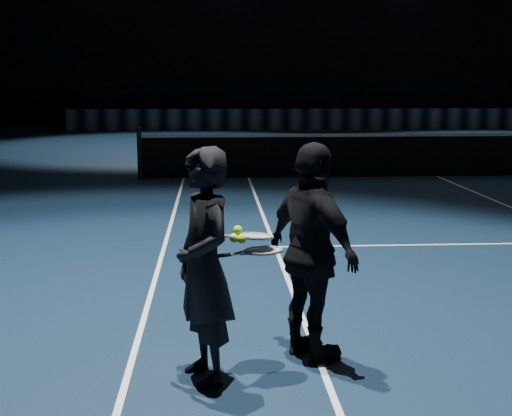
{
  "coord_description": "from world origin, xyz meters",
  "views": [
    {
      "loc": [
        -4.88,
        -15.01,
        2.03
      ],
      "look_at": [
        -4.58,
        -10.19,
        1.17
      ],
      "focal_mm": 50.0,
      "sensor_mm": 36.0,
      "label": 1
    }
  ],
  "objects": [
    {
      "name": "net_post_left",
      "position": [
        -6.4,
        0.0,
        0.55
      ],
      "size": [
        0.1,
        0.1,
        1.1
      ],
      "primitive_type": "cylinder",
      "color": "black",
      "rests_on": "floor"
    },
    {
      "name": "tennis_balls",
      "position": [
        -4.71,
        -10.23,
        0.99
      ],
      "size": [
        0.12,
        0.1,
        0.12
      ],
      "primitive_type": null,
      "color": "#9FCA2A",
      "rests_on": "racket_upper"
    },
    {
      "name": "court_lines",
      "position": [
        0.0,
        0.0,
        0.0
      ],
      "size": [
        10.98,
        23.78,
        0.01
      ],
      "primitive_type": null,
      "color": "white",
      "rests_on": "floor"
    },
    {
      "name": "sponsor_backdrop",
      "position": [
        0.0,
        15.5,
        0.45
      ],
      "size": [
        22.0,
        0.15,
        0.9
      ],
      "primitive_type": "cube",
      "color": "black",
      "rests_on": "floor"
    },
    {
      "name": "player_b",
      "position": [
        -4.16,
        -10.01,
        0.8
      ],
      "size": [
        0.82,
        1.01,
        1.61
      ],
      "primitive_type": "imported",
      "rotation": [
        0.0,
        0.0,
        2.1
      ],
      "color": "black",
      "rests_on": "floor"
    },
    {
      "name": "wall_back",
      "position": [
        0.0,
        18.0,
        5.0
      ],
      "size": [
        30.0,
        0.0,
        30.0
      ],
      "primitive_type": "plane",
      "rotation": [
        1.57,
        0.0,
        0.0
      ],
      "color": "black",
      "rests_on": "ground"
    },
    {
      "name": "racket_lower",
      "position": [
        -4.53,
        -10.16,
        0.86
      ],
      "size": [
        0.71,
        0.47,
        0.03
      ],
      "primitive_type": null,
      "rotation": [
        0.0,
        0.0,
        0.4
      ],
      "color": "black",
      "rests_on": "player_a"
    },
    {
      "name": "racket_upper",
      "position": [
        -4.59,
        -10.15,
        0.96
      ],
      "size": [
        0.71,
        0.5,
        0.1
      ],
      "primitive_type": null,
      "rotation": [
        0.0,
        0.1,
        0.47
      ],
      "color": "black",
      "rests_on": "player_b"
    },
    {
      "name": "net_mesh",
      "position": [
        0.0,
        0.0,
        0.45
      ],
      "size": [
        12.8,
        0.02,
        0.86
      ],
      "primitive_type": "cube",
      "color": "black",
      "rests_on": "floor"
    },
    {
      "name": "floor",
      "position": [
        0.0,
        0.0,
        0.0
      ],
      "size": [
        36.0,
        36.0,
        0.0
      ],
      "primitive_type": "plane",
      "color": "black",
      "rests_on": "ground"
    },
    {
      "name": "net_tape",
      "position": [
        0.0,
        0.0,
        0.92
      ],
      "size": [
        12.8,
        0.03,
        0.07
      ],
      "primitive_type": "cube",
      "color": "white",
      "rests_on": "net_mesh"
    },
    {
      "name": "player_a",
      "position": [
        -4.94,
        -10.34,
        0.8
      ],
      "size": [
        0.58,
        0.69,
        1.61
      ],
      "primitive_type": "imported",
      "rotation": [
        0.0,
        0.0,
        -1.17
      ],
      "color": "black",
      "rests_on": "floor"
    }
  ]
}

